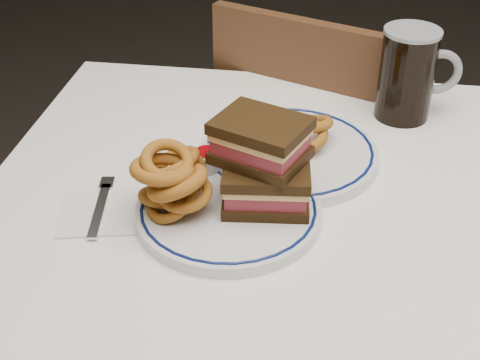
# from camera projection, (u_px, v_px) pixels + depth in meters

# --- Properties ---
(dining_table) EXTENTS (1.27, 0.87, 0.75)m
(dining_table) POSITION_uv_depth(u_px,v_px,m) (378.00, 253.00, 1.08)
(dining_table) COLOR white
(dining_table) RESTS_ON floor
(chair_far) EXTENTS (0.53, 0.53, 0.88)m
(chair_far) POSITION_uv_depth(u_px,v_px,m) (316.00, 166.00, 1.60)
(chair_far) COLOR #402B14
(chair_far) RESTS_ON floor
(main_plate) EXTENTS (0.28, 0.28, 0.02)m
(main_plate) POSITION_uv_depth(u_px,v_px,m) (228.00, 210.00, 0.99)
(main_plate) COLOR silver
(main_plate) RESTS_ON dining_table
(reuben_sandwich) EXTENTS (0.16, 0.14, 0.13)m
(reuben_sandwich) POSITION_uv_depth(u_px,v_px,m) (263.00, 163.00, 0.96)
(reuben_sandwich) COLOR black
(reuben_sandwich) RESTS_ON main_plate
(onion_rings_main) EXTENTS (0.12, 0.13, 0.13)m
(onion_rings_main) POSITION_uv_depth(u_px,v_px,m) (172.00, 180.00, 0.95)
(onion_rings_main) COLOR brown
(onion_rings_main) RESTS_ON main_plate
(ketchup_ramekin) EXTENTS (0.05, 0.05, 0.03)m
(ketchup_ramekin) POSITION_uv_depth(u_px,v_px,m) (208.00, 159.00, 1.06)
(ketchup_ramekin) COLOR silver
(ketchup_ramekin) RESTS_ON main_plate
(beer_mug) EXTENTS (0.15, 0.10, 0.17)m
(beer_mug) POSITION_uv_depth(u_px,v_px,m) (409.00, 73.00, 1.20)
(beer_mug) COLOR black
(beer_mug) RESTS_ON dining_table
(far_plate) EXTENTS (0.30, 0.30, 0.02)m
(far_plate) POSITION_uv_depth(u_px,v_px,m) (289.00, 153.00, 1.12)
(far_plate) COLOR silver
(far_plate) RESTS_ON dining_table
(onion_rings_far) EXTENTS (0.13, 0.11, 0.07)m
(onion_rings_far) POSITION_uv_depth(u_px,v_px,m) (297.00, 132.00, 1.12)
(onion_rings_far) COLOR brown
(onion_rings_far) RESTS_ON far_plate
(napkin_fork) EXTENTS (0.14, 0.16, 0.01)m
(napkin_fork) POSITION_uv_depth(u_px,v_px,m) (100.00, 211.00, 1.00)
(napkin_fork) COLOR silver
(napkin_fork) RESTS_ON dining_table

